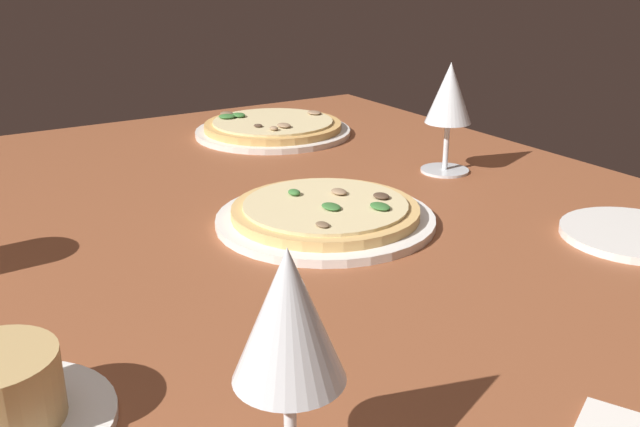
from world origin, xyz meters
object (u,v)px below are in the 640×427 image
(pizza_side, at_px, (273,128))
(wine_glass_near, at_px, (449,98))
(pizza_main, at_px, (326,214))
(side_plate, at_px, (633,234))
(wine_glass_far, at_px, (288,326))

(pizza_side, bearing_deg, wine_glass_near, -161.92)
(pizza_main, distance_m, side_plate, 0.36)
(wine_glass_far, height_order, wine_glass_near, wine_glass_near)
(wine_glass_near, bearing_deg, side_plate, -178.24)
(wine_glass_near, distance_m, side_plate, 0.33)
(pizza_main, bearing_deg, pizza_side, -20.13)
(pizza_side, distance_m, wine_glass_far, 0.90)
(pizza_main, height_order, wine_glass_far, wine_glass_far)
(pizza_side, bearing_deg, pizza_main, 159.87)
(wine_glass_far, xyz_separation_m, side_plate, (0.13, -0.53, -0.10))
(pizza_side, xyz_separation_m, wine_glass_near, (-0.34, -0.11, 0.10))
(side_plate, bearing_deg, wine_glass_far, 104.16)
(pizza_main, xyz_separation_m, pizza_side, (0.43, -0.16, 0.00))
(side_plate, bearing_deg, pizza_main, 50.56)
(pizza_main, xyz_separation_m, wine_glass_near, (0.09, -0.27, 0.10))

